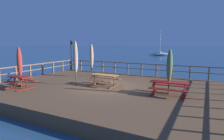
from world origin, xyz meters
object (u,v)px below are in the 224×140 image
patio_umbrella_tall_mid_right (169,66)px  patio_umbrella_short_front (92,56)px  lamp_post_hooked (72,51)px  picnic_table_back_left (20,80)px  picnic_table_back_right (169,85)px  sailboat_distant (159,54)px  patio_umbrella_tall_front (20,62)px  picnic_table_front_left (104,78)px  patio_umbrella_tall_mid_left (76,57)px

patio_umbrella_tall_mid_right → patio_umbrella_short_front: bearing=158.4°
patio_umbrella_tall_mid_right → lamp_post_hooked: bearing=155.6°
picnic_table_back_left → lamp_post_hooked: (-2.10, 7.68, 1.56)m
picnic_table_back_right → sailboat_distant: 47.83m
patio_umbrella_tall_front → patio_umbrella_tall_mid_right: (8.79, 2.71, -0.05)m
picnic_table_back_right → lamp_post_hooked: 12.15m
lamp_post_hooked → patio_umbrella_tall_front: bearing=-74.4°
picnic_table_front_left → sailboat_distant: 46.58m
picnic_table_front_left → patio_umbrella_tall_mid_right: patio_umbrella_tall_mid_right is taller
patio_umbrella_tall_mid_left → sailboat_distant: sailboat_distant is taller
picnic_table_back_right → patio_umbrella_tall_mid_left: bearing=-177.1°
lamp_post_hooked → sailboat_distant: sailboat_distant is taller
picnic_table_front_left → patio_umbrella_tall_front: 5.50m
picnic_table_back_left → lamp_post_hooked: size_ratio=0.53×
patio_umbrella_tall_front → patio_umbrella_short_front: 5.77m
picnic_table_back_left → patio_umbrella_tall_front: bearing=26.0°
picnic_table_back_right → sailboat_distant: (-11.51, 46.42, -0.72)m
picnic_table_front_left → patio_umbrella_tall_front: patio_umbrella_tall_front is taller
picnic_table_back_left → patio_umbrella_tall_front: patio_umbrella_tall_front is taller
picnic_table_back_right → picnic_table_front_left: bearing=174.9°
picnic_table_front_left → picnic_table_back_right: bearing=-5.1°
picnic_table_front_left → picnic_table_back_right: same height
patio_umbrella_tall_front → patio_umbrella_tall_mid_left: 3.53m
picnic_table_back_left → picnic_table_front_left: same height
patio_umbrella_tall_front → patio_umbrella_tall_mid_left: patio_umbrella_tall_mid_left is taller
picnic_table_front_left → patio_umbrella_tall_mid_left: size_ratio=0.66×
picnic_table_back_right → patio_umbrella_tall_mid_left: size_ratio=0.68×
picnic_table_front_left → patio_umbrella_short_front: 3.73m
picnic_table_back_left → patio_umbrella_tall_mid_left: 3.82m
sailboat_distant → patio_umbrella_tall_mid_right: bearing=-76.1°
patio_umbrella_short_front → patio_umbrella_tall_mid_right: (6.94, -2.75, -0.15)m
patio_umbrella_tall_mid_right → sailboat_distant: (-11.48, 46.37, -1.80)m
patio_umbrella_tall_front → sailboat_distant: bearing=93.1°
patio_umbrella_tall_front → patio_umbrella_short_front: bearing=71.2°
picnic_table_back_left → patio_umbrella_tall_mid_right: size_ratio=0.65×
lamp_post_hooked → sailboat_distant: (-0.55, 41.42, -2.27)m
patio_umbrella_short_front → lamp_post_hooked: bearing=151.1°
picnic_table_front_left → patio_umbrella_tall_mid_right: bearing=-4.6°
picnic_table_back_left → lamp_post_hooked: lamp_post_hooked is taller
picnic_table_back_left → patio_umbrella_tall_mid_right: (8.83, 2.73, 1.09)m
patio_umbrella_short_front → patio_umbrella_tall_mid_right: bearing=-21.6°
patio_umbrella_tall_front → patio_umbrella_short_front: patio_umbrella_short_front is taller
patio_umbrella_short_front → patio_umbrella_tall_mid_right: 7.46m
picnic_table_front_left → patio_umbrella_tall_front: (-4.44, -3.06, 1.13)m
picnic_table_back_right → patio_umbrella_short_front: patio_umbrella_short_front is taller
sailboat_distant → lamp_post_hooked: bearing=-89.2°
picnic_table_back_right → patio_umbrella_short_front: bearing=158.1°
patio_umbrella_tall_mid_right → patio_umbrella_tall_mid_left: (-6.17, -0.37, 0.29)m
patio_umbrella_short_front → lamp_post_hooked: (-3.99, 2.20, 0.32)m
picnic_table_front_left → lamp_post_hooked: lamp_post_hooked is taller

